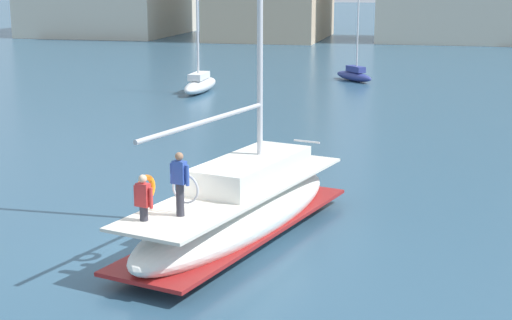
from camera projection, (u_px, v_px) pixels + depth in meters
The scene contains 4 objects.
ground_plane at pixel (151, 253), 20.51m from camera, with size 400.00×400.00×0.00m, color #2D516B.
main_sailboat at pixel (241, 207), 21.43m from camera, with size 4.79×9.89×13.33m.
moored_sloop_near at pixel (200, 84), 48.64m from camera, with size 1.24×5.28×6.92m.
moored_sloop_far at pixel (354, 74), 53.97m from camera, with size 3.29×3.63×7.01m.
Camera 1 is at (7.14, -18.24, 7.11)m, focal length 54.67 mm.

